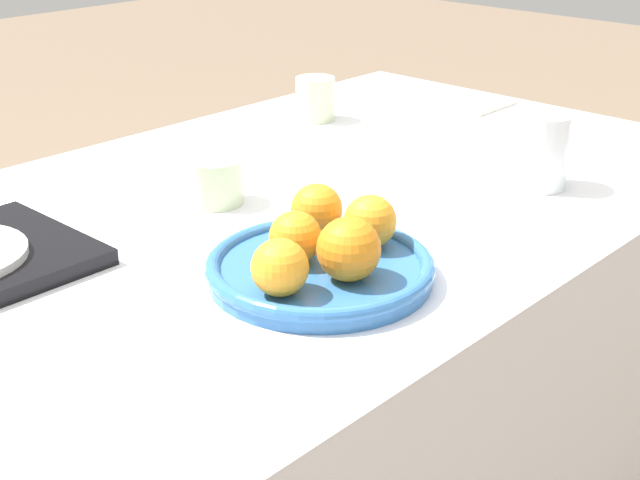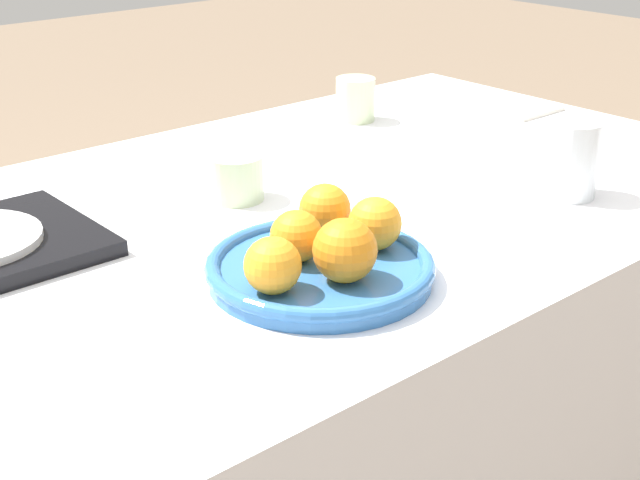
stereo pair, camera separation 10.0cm
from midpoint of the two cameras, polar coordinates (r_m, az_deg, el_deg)
name	(u,v)px [view 2 (the right image)]	position (r m, az deg, el deg)	size (l,w,h in m)	color
table	(290,437)	(1.42, 0.14, -12.56)	(1.50, 0.84, 0.78)	white
fruit_platter	(320,268)	(1.01, 2.82, -1.90)	(0.26, 0.26, 0.03)	#336BAD
orange_0	(345,250)	(0.96, 4.58, -0.73)	(0.07, 0.07, 0.07)	orange
orange_1	(296,236)	(1.01, 1.31, 0.19)	(0.06, 0.06, 0.06)	orange
orange_2	(325,209)	(1.08, 2.96, 1.92)	(0.06, 0.06, 0.06)	orange
orange_3	(273,265)	(0.93, 0.00, -1.71)	(0.06, 0.06, 0.06)	orange
orange_4	(375,223)	(1.04, 6.27, 1.00)	(0.06, 0.06, 0.06)	orange
water_glass	(570,159)	(1.31, 17.84, 4.93)	(0.08, 0.08, 0.11)	silver
cup_1	(236,178)	(1.25, -3.14, 3.96)	(0.08, 0.08, 0.06)	beige
cup_2	(355,99)	(1.63, 4.05, 8.95)	(0.07, 0.07, 0.08)	beige
napkin	(520,108)	(1.76, 14.30, 8.15)	(0.13, 0.11, 0.01)	silver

